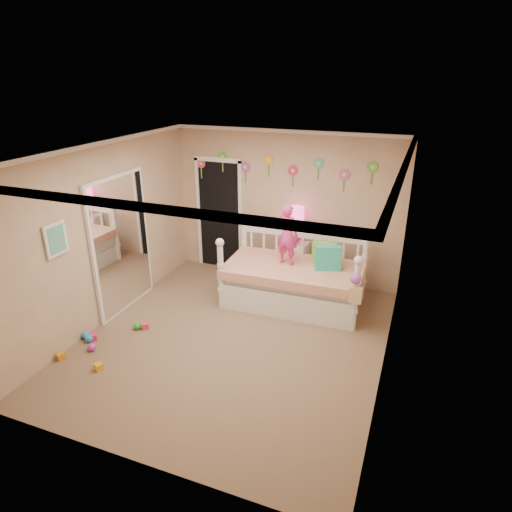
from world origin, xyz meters
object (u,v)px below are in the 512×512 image
at_px(table_lamp, 295,220).
at_px(daybed, 294,269).
at_px(nightstand, 294,263).
at_px(child, 287,235).

bearing_deg(table_lamp, daybed, -73.98).
relative_size(nightstand, table_lamp, 1.18).
bearing_deg(daybed, table_lamp, 104.23).
bearing_deg(nightstand, table_lamp, -174.14).
distance_m(child, nightstand, 1.03).
height_order(child, table_lamp, child).
xyz_separation_m(daybed, child, (-0.14, 0.04, 0.55)).
height_order(daybed, nightstand, daybed).
bearing_deg(nightstand, child, -78.31).
bearing_deg(child, nightstand, -74.42).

